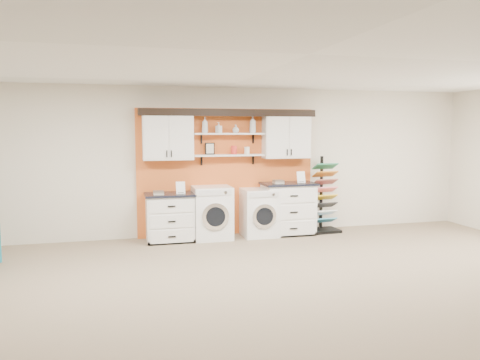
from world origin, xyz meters
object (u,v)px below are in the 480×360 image
object	(u,v)px
base_cabinet_right	(288,209)
base_cabinet_left	(170,217)
dryer	(259,212)
sample_rack	(324,207)
washer	(212,213)

from	to	relation	value
base_cabinet_right	base_cabinet_left	bearing A→B (deg)	180.00
base_cabinet_right	dryer	xyz separation A→B (m)	(-0.58, -0.00, -0.05)
base_cabinet_right	sample_rack	size ratio (longest dim) A/B	0.69
dryer	sample_rack	world-z (taller)	sample_rack
sample_rack	base_cabinet_right	bearing A→B (deg)	178.86
washer	sample_rack	world-z (taller)	sample_rack
washer	base_cabinet_right	bearing A→B (deg)	0.13
base_cabinet_left	sample_rack	distance (m)	3.03
base_cabinet_right	washer	bearing A→B (deg)	-179.87
washer	dryer	world-z (taller)	washer
base_cabinet_left	base_cabinet_right	distance (m)	2.26
base_cabinet_right	sample_rack	distance (m)	0.77
washer	sample_rack	distance (m)	2.26
base_cabinet_left	base_cabinet_right	bearing A→B (deg)	-0.00
base_cabinet_left	sample_rack	world-z (taller)	sample_rack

